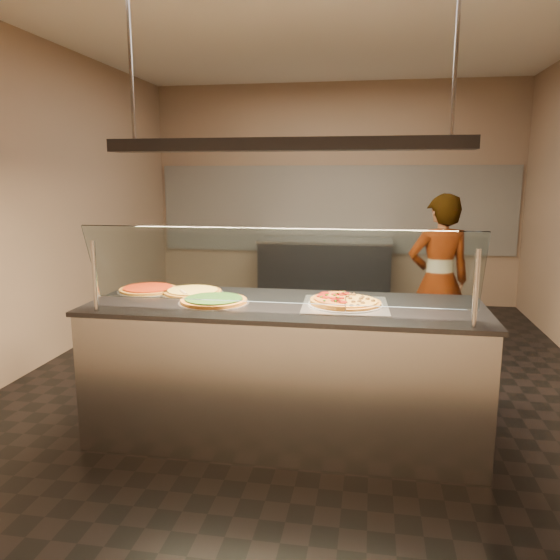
% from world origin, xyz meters
% --- Properties ---
extents(ground, '(5.00, 6.00, 0.02)m').
position_xyz_m(ground, '(0.00, 0.00, -0.01)').
color(ground, black).
rests_on(ground, ground).
extents(ceiling, '(5.00, 6.00, 0.02)m').
position_xyz_m(ceiling, '(0.00, 0.00, 3.01)').
color(ceiling, silver).
rests_on(ceiling, wall_back).
extents(wall_back, '(5.00, 0.02, 3.00)m').
position_xyz_m(wall_back, '(0.00, 3.01, 1.50)').
color(wall_back, '#987B62').
rests_on(wall_back, ground).
extents(wall_front, '(5.00, 0.02, 3.00)m').
position_xyz_m(wall_front, '(0.00, -3.01, 1.50)').
color(wall_front, '#987B62').
rests_on(wall_front, ground).
extents(wall_left, '(0.02, 6.00, 3.00)m').
position_xyz_m(wall_left, '(-2.51, 0.00, 1.50)').
color(wall_left, '#987B62').
rests_on(wall_left, ground).
extents(tile_band, '(4.90, 0.02, 1.20)m').
position_xyz_m(tile_band, '(0.00, 2.98, 1.30)').
color(tile_band, silver).
rests_on(tile_band, wall_back).
extents(serving_counter, '(2.59, 0.94, 0.93)m').
position_xyz_m(serving_counter, '(-0.02, -1.20, 0.47)').
color(serving_counter, '#B7B7BC').
rests_on(serving_counter, ground).
extents(sneeze_guard, '(2.35, 0.18, 0.54)m').
position_xyz_m(sneeze_guard, '(-0.02, -1.54, 1.23)').
color(sneeze_guard, '#B7B7BC').
rests_on(sneeze_guard, serving_counter).
extents(perforated_tray, '(0.57, 0.57, 0.01)m').
position_xyz_m(perforated_tray, '(0.38, -1.20, 0.94)').
color(perforated_tray, silver).
rests_on(perforated_tray, serving_counter).
extents(half_pizza_pepperoni, '(0.26, 0.46, 0.05)m').
position_xyz_m(half_pizza_pepperoni, '(0.27, -1.20, 0.96)').
color(half_pizza_pepperoni, brown).
rests_on(half_pizza_pepperoni, perforated_tray).
extents(half_pizza_sausage, '(0.25, 0.46, 0.04)m').
position_xyz_m(half_pizza_sausage, '(0.49, -1.20, 0.96)').
color(half_pizza_sausage, brown).
rests_on(half_pizza_sausage, perforated_tray).
extents(pizza_spinach, '(0.47, 0.47, 0.03)m').
position_xyz_m(pizza_spinach, '(-0.48, -1.27, 0.95)').
color(pizza_spinach, silver).
rests_on(pizza_spinach, serving_counter).
extents(pizza_cheese, '(0.44, 0.44, 0.03)m').
position_xyz_m(pizza_cheese, '(-0.72, -1.01, 0.94)').
color(pizza_cheese, silver).
rests_on(pizza_cheese, serving_counter).
extents(pizza_tomato, '(0.44, 0.44, 0.03)m').
position_xyz_m(pizza_tomato, '(-1.07, -0.98, 0.94)').
color(pizza_tomato, silver).
rests_on(pizza_tomato, serving_counter).
extents(pizza_spatula, '(0.27, 0.19, 0.02)m').
position_xyz_m(pizza_spatula, '(-0.69, -1.13, 0.96)').
color(pizza_spatula, '#B7B7BC').
rests_on(pizza_spatula, pizza_spinach).
extents(prep_table, '(1.75, 0.74, 0.93)m').
position_xyz_m(prep_table, '(-0.07, 2.55, 0.47)').
color(prep_table, '#333337').
rests_on(prep_table, ground).
extents(worker, '(0.66, 0.51, 1.60)m').
position_xyz_m(worker, '(1.16, 0.47, 0.80)').
color(worker, '#232129').
rests_on(worker, ground).
extents(heat_lamp_housing, '(2.30, 0.18, 0.08)m').
position_xyz_m(heat_lamp_housing, '(-0.02, -1.20, 1.95)').
color(heat_lamp_housing, '#333337').
rests_on(heat_lamp_housing, ceiling).
extents(lamp_rod_left, '(0.02, 0.02, 1.01)m').
position_xyz_m(lamp_rod_left, '(-1.02, -1.20, 2.50)').
color(lamp_rod_left, '#B7B7BC').
rests_on(lamp_rod_left, ceiling).
extents(lamp_rod_right, '(0.02, 0.02, 1.01)m').
position_xyz_m(lamp_rod_right, '(0.98, -1.20, 2.50)').
color(lamp_rod_right, '#B7B7BC').
rests_on(lamp_rod_right, ceiling).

